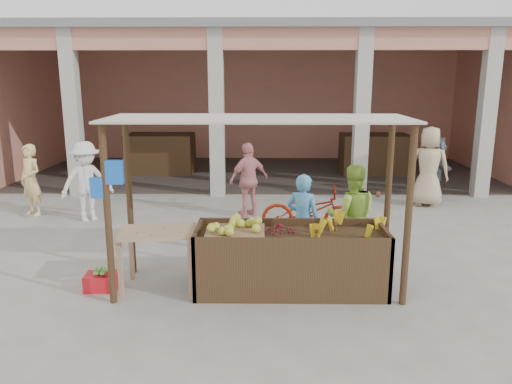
{
  "coord_description": "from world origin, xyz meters",
  "views": [
    {
      "loc": [
        0.11,
        -6.51,
        2.92
      ],
      "look_at": [
        0.01,
        1.2,
        1.12
      ],
      "focal_mm": 35.0,
      "sensor_mm": 36.0,
      "label": 1
    }
  ],
  "objects_px": {
    "fruit_stall": "(290,262)",
    "vendor_green": "(352,213)",
    "side_table": "(159,240)",
    "motorcycle": "(309,210)",
    "red_crate": "(102,282)",
    "vendor_blue": "(303,217)"
  },
  "relations": [
    {
      "from": "fruit_stall",
      "to": "red_crate",
      "type": "xyz_separation_m",
      "value": [
        -2.63,
        -0.05,
        -0.28
      ]
    },
    {
      "from": "red_crate",
      "to": "fruit_stall",
      "type": "bearing_deg",
      "value": -1.56
    },
    {
      "from": "red_crate",
      "to": "vendor_blue",
      "type": "distance_m",
      "value": 3.1
    },
    {
      "from": "fruit_stall",
      "to": "vendor_blue",
      "type": "relative_size",
      "value": 1.66
    },
    {
      "from": "red_crate",
      "to": "vendor_green",
      "type": "distance_m",
      "value": 3.81
    },
    {
      "from": "motorcycle",
      "to": "vendor_blue",
      "type": "bearing_deg",
      "value": 176.66
    },
    {
      "from": "fruit_stall",
      "to": "side_table",
      "type": "xyz_separation_m",
      "value": [
        -1.82,
        0.02,
        0.3
      ]
    },
    {
      "from": "vendor_green",
      "to": "motorcycle",
      "type": "distance_m",
      "value": 1.67
    },
    {
      "from": "fruit_stall",
      "to": "side_table",
      "type": "relative_size",
      "value": 2.32
    },
    {
      "from": "side_table",
      "to": "fruit_stall",
      "type": "bearing_deg",
      "value": -8.0
    },
    {
      "from": "side_table",
      "to": "motorcycle",
      "type": "xyz_separation_m",
      "value": [
        2.29,
        2.43,
        -0.23
      ]
    },
    {
      "from": "motorcycle",
      "to": "fruit_stall",
      "type": "bearing_deg",
      "value": 174.4
    },
    {
      "from": "fruit_stall",
      "to": "motorcycle",
      "type": "bearing_deg",
      "value": 79.1
    },
    {
      "from": "vendor_green",
      "to": "fruit_stall",
      "type": "bearing_deg",
      "value": 44.29
    },
    {
      "from": "fruit_stall",
      "to": "red_crate",
      "type": "relative_size",
      "value": 5.87
    },
    {
      "from": "red_crate",
      "to": "vendor_blue",
      "type": "relative_size",
      "value": 0.28
    },
    {
      "from": "fruit_stall",
      "to": "red_crate",
      "type": "bearing_deg",
      "value": -178.95
    },
    {
      "from": "fruit_stall",
      "to": "vendor_green",
      "type": "height_order",
      "value": "vendor_green"
    },
    {
      "from": "motorcycle",
      "to": "red_crate",
      "type": "bearing_deg",
      "value": 134.14
    },
    {
      "from": "vendor_blue",
      "to": "vendor_green",
      "type": "xyz_separation_m",
      "value": [
        0.75,
        -0.02,
        0.07
      ]
    },
    {
      "from": "vendor_blue",
      "to": "vendor_green",
      "type": "bearing_deg",
      "value": -156.97
    },
    {
      "from": "vendor_blue",
      "to": "fruit_stall",
      "type": "bearing_deg",
      "value": 100.32
    }
  ]
}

